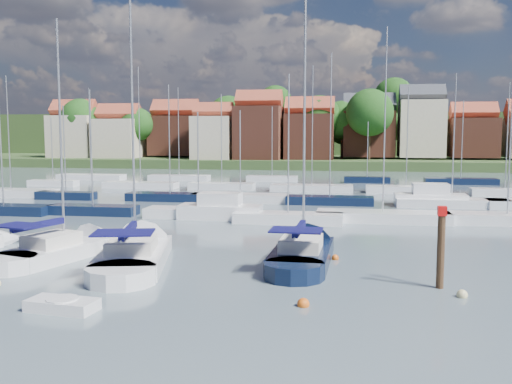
# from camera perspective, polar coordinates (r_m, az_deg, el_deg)

# --- Properties ---
(ground) EXTENTS (260.00, 260.00, 0.00)m
(ground) POSITION_cam_1_polar(r_m,az_deg,el_deg) (67.44, 4.70, -0.27)
(ground) COLOR #475560
(ground) RESTS_ON ground
(sailboat_left) EXTENTS (5.79, 11.35, 14.95)m
(sailboat_left) POSITION_cam_1_polar(r_m,az_deg,el_deg) (36.20, -17.73, -5.41)
(sailboat_left) COLOR white
(sailboat_left) RESTS_ON ground
(sailboat_centre) EXTENTS (6.37, 13.63, 17.83)m
(sailboat_centre) POSITION_cam_1_polar(r_m,az_deg,el_deg) (34.52, -11.65, -5.81)
(sailboat_centre) COLOR white
(sailboat_centre) RESTS_ON ground
(sailboat_navy) EXTENTS (3.42, 11.86, 16.32)m
(sailboat_navy) POSITION_cam_1_polar(r_m,az_deg,el_deg) (33.92, 4.92, -5.90)
(sailboat_navy) COLOR black
(sailboat_navy) RESTS_ON ground
(tender) EXTENTS (3.01, 1.65, 0.62)m
(tender) POSITION_cam_1_polar(r_m,az_deg,el_deg) (25.24, -18.81, -10.66)
(tender) COLOR white
(tender) RESTS_ON ground
(timber_piling) EXTENTS (0.40, 0.40, 6.16)m
(timber_piling) POSITION_cam_1_polar(r_m,az_deg,el_deg) (28.43, 17.94, -7.35)
(timber_piling) COLOR #4C331E
(timber_piling) RESTS_ON ground
(buoy_c) EXTENTS (0.48, 0.48, 0.48)m
(buoy_c) POSITION_cam_1_polar(r_m,az_deg,el_deg) (29.92, -14.30, -8.39)
(buoy_c) COLOR #D85914
(buoy_c) RESTS_ON ground
(buoy_d) EXTENTS (0.53, 0.53, 0.53)m
(buoy_d) POSITION_cam_1_polar(r_m,az_deg,el_deg) (24.67, 4.75, -11.33)
(buoy_d) COLOR #D85914
(buoy_d) RESTS_ON ground
(buoy_e) EXTENTS (0.41, 0.41, 0.41)m
(buoy_e) POSITION_cam_1_polar(r_m,az_deg,el_deg) (33.49, 7.93, -6.72)
(buoy_e) COLOR #D85914
(buoy_e) RESTS_ON ground
(buoy_f) EXTENTS (0.49, 0.49, 0.49)m
(buoy_f) POSITION_cam_1_polar(r_m,az_deg,el_deg) (27.46, 19.90, -9.86)
(buoy_f) COLOR beige
(buoy_f) RESTS_ON ground
(marina_field) EXTENTS (79.62, 41.41, 15.93)m
(marina_field) POSITION_cam_1_polar(r_m,az_deg,el_deg) (62.44, 6.07, -0.38)
(marina_field) COLOR white
(marina_field) RESTS_ON ground
(far_shore_town) EXTENTS (212.46, 90.00, 22.27)m
(far_shore_town) POSITION_cam_1_polar(r_m,az_deg,el_deg) (159.53, 8.36, 4.96)
(far_shore_town) COLOR #344B25
(far_shore_town) RESTS_ON ground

